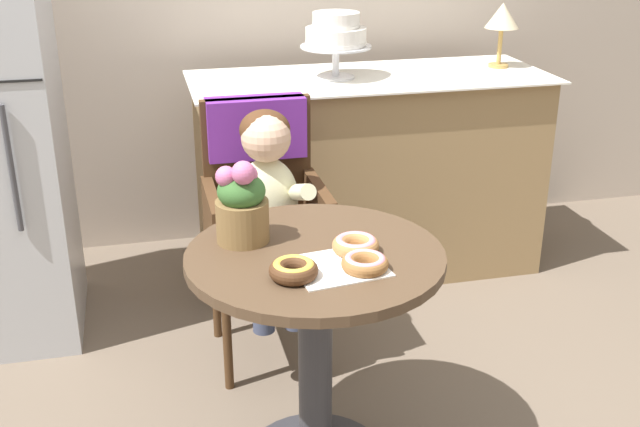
# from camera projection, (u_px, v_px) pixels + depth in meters

# --- Properties ---
(cafe_table) EXTENTS (0.72, 0.72, 0.72)m
(cafe_table) POSITION_uv_depth(u_px,v_px,m) (315.00, 319.00, 2.23)
(cafe_table) COLOR #4C3826
(cafe_table) RESTS_ON ground
(wicker_chair) EXTENTS (0.42, 0.45, 0.95)m
(wicker_chair) POSITION_uv_depth(u_px,v_px,m) (262.00, 188.00, 2.83)
(wicker_chair) COLOR #472D19
(wicker_chair) RESTS_ON ground
(seated_child) EXTENTS (0.27, 0.32, 0.73)m
(seated_child) POSITION_uv_depth(u_px,v_px,m) (269.00, 194.00, 2.68)
(seated_child) COLOR beige
(seated_child) RESTS_ON ground
(paper_napkin) EXTENTS (0.26, 0.24, 0.00)m
(paper_napkin) POSITION_uv_depth(u_px,v_px,m) (338.00, 267.00, 2.06)
(paper_napkin) COLOR white
(paper_napkin) RESTS_ON cafe_table
(donut_front) EXTENTS (0.13, 0.13, 0.04)m
(donut_front) POSITION_uv_depth(u_px,v_px,m) (356.00, 244.00, 2.14)
(donut_front) COLOR #AD7542
(donut_front) RESTS_ON cafe_table
(donut_mid) EXTENTS (0.13, 0.13, 0.05)m
(donut_mid) POSITION_uv_depth(u_px,v_px,m) (294.00, 269.00, 1.99)
(donut_mid) COLOR #4C2D19
(donut_mid) RESTS_ON cafe_table
(donut_side) EXTENTS (0.13, 0.13, 0.04)m
(donut_side) POSITION_uv_depth(u_px,v_px,m) (365.00, 263.00, 2.04)
(donut_side) COLOR #936033
(donut_side) RESTS_ON cafe_table
(flower_vase) EXTENTS (0.15, 0.15, 0.25)m
(flower_vase) POSITION_uv_depth(u_px,v_px,m) (241.00, 204.00, 2.18)
(flower_vase) COLOR brown
(flower_vase) RESTS_ON cafe_table
(display_counter) EXTENTS (1.56, 0.62, 0.90)m
(display_counter) POSITION_uv_depth(u_px,v_px,m) (368.00, 174.00, 3.54)
(display_counter) COLOR #93754C
(display_counter) RESTS_ON ground
(tiered_cake_stand) EXTENTS (0.30, 0.30, 0.28)m
(tiered_cake_stand) POSITION_uv_depth(u_px,v_px,m) (336.00, 35.00, 3.26)
(tiered_cake_stand) COLOR silver
(tiered_cake_stand) RESTS_ON display_counter
(table_lamp) EXTENTS (0.15, 0.15, 0.28)m
(table_lamp) POSITION_uv_depth(u_px,v_px,m) (502.00, 18.00, 3.46)
(table_lamp) COLOR #B28C47
(table_lamp) RESTS_ON display_counter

